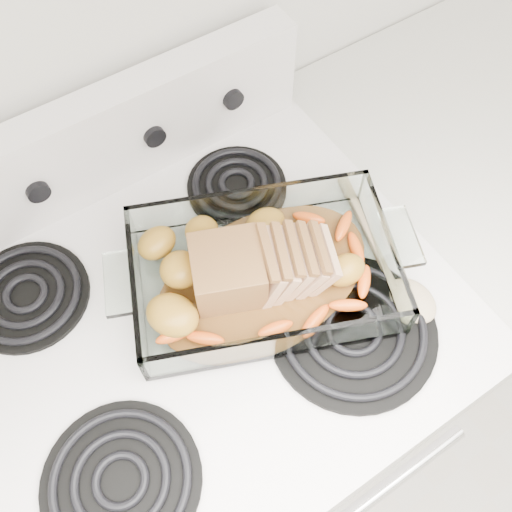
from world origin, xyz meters
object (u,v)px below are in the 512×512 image
electric_range (209,399)px  pork_roast (252,273)px  baking_dish (263,275)px  counter_right (433,258)px

electric_range → pork_roast: size_ratio=5.28×
baking_dish → electric_range: bearing=-166.7°
electric_range → baking_dish: (0.12, -0.02, 0.48)m
baking_dish → pork_roast: bearing=-157.2°
counter_right → baking_dish: 0.73m
electric_range → counter_right: 0.67m
electric_range → counter_right: bearing=-0.1°
electric_range → baking_dish: bearing=-9.5°
pork_roast → electric_range: bearing=160.9°
counter_right → pork_roast: bearing=-178.0°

